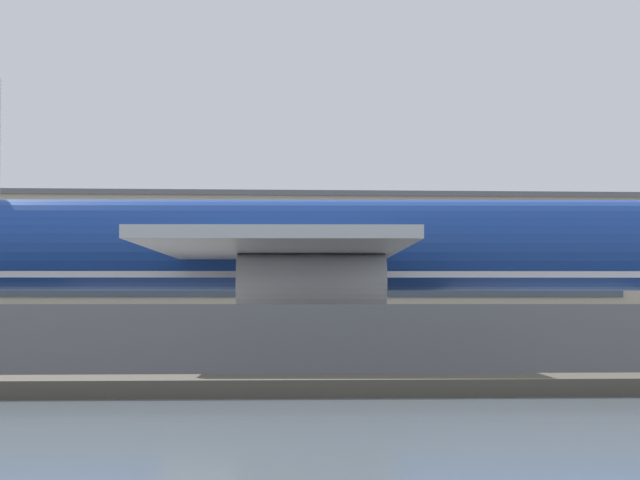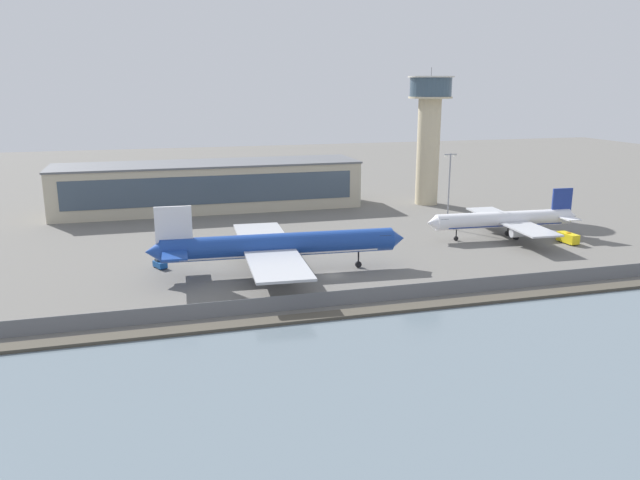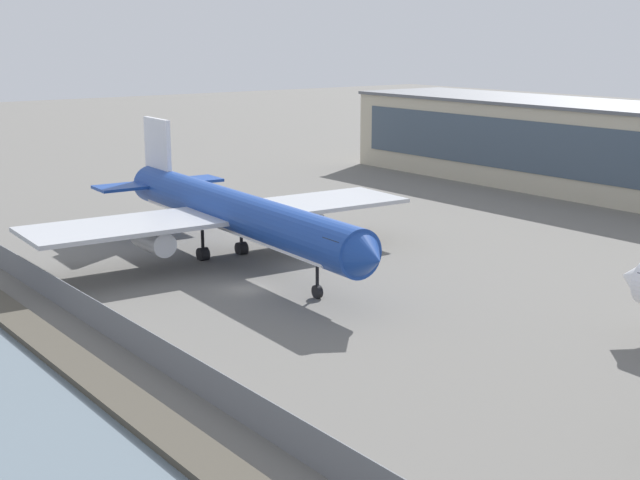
% 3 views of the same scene
% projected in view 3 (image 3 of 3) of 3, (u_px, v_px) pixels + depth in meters
% --- Properties ---
extents(ground_plane, '(500.00, 500.00, 0.00)m').
position_uv_depth(ground_plane, '(247.00, 289.00, 83.00)').
color(ground_plane, '#66635E').
extents(shoreline_seawall, '(320.00, 3.00, 0.50)m').
position_uv_depth(shoreline_seawall, '(29.00, 329.00, 70.97)').
color(shoreline_seawall, '#474238').
rests_on(shoreline_seawall, ground).
extents(perimeter_fence, '(280.00, 0.10, 2.53)m').
position_uv_depth(perimeter_fence, '(82.00, 306.00, 73.37)').
color(perimeter_fence, slate).
rests_on(perimeter_fence, ground).
extents(cargo_jet_blue, '(48.98, 42.30, 13.57)m').
position_uv_depth(cargo_jet_blue, '(232.00, 213.00, 91.86)').
color(cargo_jet_blue, '#193D93').
rests_on(cargo_jet_blue, ground).
extents(baggage_tug, '(2.81, 3.58, 1.80)m').
position_uv_depth(baggage_tug, '(207.00, 212.00, 114.53)').
color(baggage_tug, '#19519E').
rests_on(baggage_tug, ground).
extents(terminal_building, '(84.63, 19.83, 13.17)m').
position_uv_depth(terminal_building, '(586.00, 147.00, 134.40)').
color(terminal_building, '#BCB299').
rests_on(terminal_building, ground).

